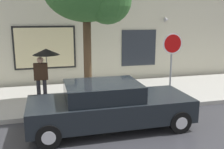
{
  "coord_description": "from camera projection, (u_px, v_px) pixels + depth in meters",
  "views": [
    {
      "loc": [
        -1.34,
        -7.04,
        3.23
      ],
      "look_at": [
        0.95,
        1.8,
        1.2
      ],
      "focal_mm": 41.72,
      "sensor_mm": 36.0,
      "label": 1
    }
  ],
  "objects": [
    {
      "name": "pedestrian_with_umbrella",
      "position": [
        44.0,
        60.0,
        9.33
      ],
      "size": [
        0.96,
        0.96,
        1.97
      ],
      "color": "black",
      "rests_on": "sidewalk"
    },
    {
      "name": "building_facade",
      "position": [
        73.0,
        11.0,
        12.12
      ],
      "size": [
        20.0,
        0.67,
        7.0
      ],
      "color": "beige",
      "rests_on": "ground"
    },
    {
      "name": "stop_sign",
      "position": [
        172.0,
        53.0,
        9.57
      ],
      "size": [
        0.76,
        0.1,
        2.5
      ],
      "color": "gray",
      "rests_on": "sidewalk"
    },
    {
      "name": "ground_plane",
      "position": [
        96.0,
        129.0,
        7.68
      ],
      "size": [
        60.0,
        60.0,
        0.0
      ],
      "primitive_type": "plane",
      "color": "#333338"
    },
    {
      "name": "sidewalk",
      "position": [
        82.0,
        97.0,
        10.5
      ],
      "size": [
        20.0,
        4.0,
        0.15
      ],
      "primitive_type": "cube",
      "color": "#A3A099",
      "rests_on": "ground"
    },
    {
      "name": "parked_car",
      "position": [
        109.0,
        106.0,
        7.62
      ],
      "size": [
        4.72,
        1.9,
        1.38
      ],
      "color": "black",
      "rests_on": "ground"
    }
  ]
}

